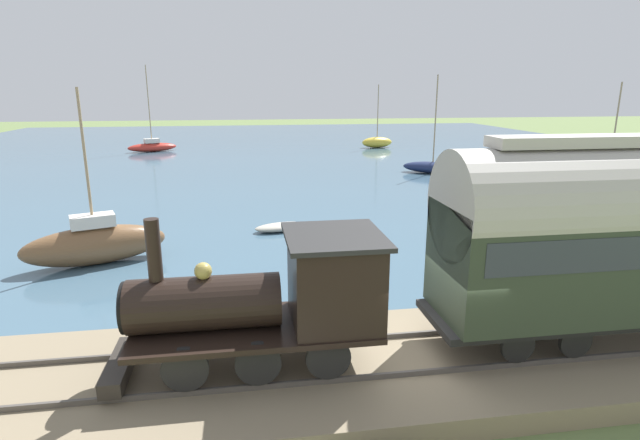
{
  "coord_description": "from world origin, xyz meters",
  "views": [
    {
      "loc": [
        -9.73,
        3.91,
        6.37
      ],
      "look_at": [
        6.48,
        1.41,
        2.05
      ],
      "focal_mm": 28.0,
      "sensor_mm": 36.0,
      "label": 1
    }
  ],
  "objects_px": {
    "sailboat_brown": "(95,244)",
    "rowboat_far_out": "(455,258)",
    "sailboat_red": "(152,146)",
    "sailboat_black": "(607,181)",
    "rowboat_mid_harbor": "(620,279)",
    "steam_locomotive": "(279,294)",
    "sailboat_yellow": "(377,142)",
    "sailboat_navy": "(433,167)",
    "rowboat_near_shore": "(282,227)"
  },
  "relations": [
    {
      "from": "steam_locomotive",
      "to": "rowboat_near_shore",
      "type": "xyz_separation_m",
      "value": [
        12.44,
        -1.0,
        -1.99
      ]
    },
    {
      "from": "rowboat_mid_harbor",
      "to": "rowboat_far_out",
      "type": "distance_m",
      "value": 5.44
    },
    {
      "from": "sailboat_brown",
      "to": "rowboat_far_out",
      "type": "bearing_deg",
      "value": -118.39
    },
    {
      "from": "sailboat_black",
      "to": "sailboat_red",
      "type": "relative_size",
      "value": 0.78
    },
    {
      "from": "sailboat_yellow",
      "to": "sailboat_brown",
      "type": "bearing_deg",
      "value": 143.43
    },
    {
      "from": "steam_locomotive",
      "to": "sailboat_red",
      "type": "bearing_deg",
      "value": 12.64
    },
    {
      "from": "sailboat_yellow",
      "to": "sailboat_red",
      "type": "bearing_deg",
      "value": 83.25
    },
    {
      "from": "steam_locomotive",
      "to": "rowboat_near_shore",
      "type": "distance_m",
      "value": 12.64
    },
    {
      "from": "steam_locomotive",
      "to": "rowboat_mid_harbor",
      "type": "relative_size",
      "value": 1.96
    },
    {
      "from": "sailboat_yellow",
      "to": "rowboat_far_out",
      "type": "xyz_separation_m",
      "value": [
        -37.59,
        7.08,
        -0.44
      ]
    },
    {
      "from": "sailboat_navy",
      "to": "rowboat_near_shore",
      "type": "distance_m",
      "value": 19.42
    },
    {
      "from": "sailboat_black",
      "to": "sailboat_yellow",
      "type": "xyz_separation_m",
      "value": [
        25.73,
        8.49,
        0.06
      ]
    },
    {
      "from": "sailboat_brown",
      "to": "rowboat_far_out",
      "type": "distance_m",
      "value": 13.49
    },
    {
      "from": "rowboat_mid_harbor",
      "to": "rowboat_far_out",
      "type": "xyz_separation_m",
      "value": [
        2.82,
        4.65,
        0.03
      ]
    },
    {
      "from": "sailboat_navy",
      "to": "sailboat_yellow",
      "type": "bearing_deg",
      "value": 31.87
    },
    {
      "from": "sailboat_brown",
      "to": "rowboat_far_out",
      "type": "relative_size",
      "value": 2.76
    },
    {
      "from": "rowboat_near_shore",
      "to": "sailboat_brown",
      "type": "bearing_deg",
      "value": 102.54
    },
    {
      "from": "steam_locomotive",
      "to": "rowboat_mid_harbor",
      "type": "distance_m",
      "value": 12.69
    },
    {
      "from": "sailboat_black",
      "to": "sailboat_brown",
      "type": "distance_m",
      "value": 30.57
    },
    {
      "from": "sailboat_red",
      "to": "rowboat_mid_harbor",
      "type": "height_order",
      "value": "sailboat_red"
    },
    {
      "from": "sailboat_red",
      "to": "rowboat_near_shore",
      "type": "bearing_deg",
      "value": 177.34
    },
    {
      "from": "steam_locomotive",
      "to": "sailboat_black",
      "type": "relative_size",
      "value": 0.85
    },
    {
      "from": "rowboat_mid_harbor",
      "to": "sailboat_yellow",
      "type": "bearing_deg",
      "value": -61.94
    },
    {
      "from": "sailboat_navy",
      "to": "sailboat_black",
      "type": "bearing_deg",
      "value": -99.5
    },
    {
      "from": "sailboat_black",
      "to": "sailboat_brown",
      "type": "xyz_separation_m",
      "value": [
        -9.93,
        28.91,
        0.23
      ]
    },
    {
      "from": "rowboat_mid_harbor",
      "to": "rowboat_near_shore",
      "type": "xyz_separation_m",
      "value": [
        8.19,
        10.78,
        0.03
      ]
    },
    {
      "from": "sailboat_black",
      "to": "rowboat_far_out",
      "type": "height_order",
      "value": "sailboat_black"
    },
    {
      "from": "steam_locomotive",
      "to": "sailboat_navy",
      "type": "distance_m",
      "value": 30.38
    },
    {
      "from": "sailboat_black",
      "to": "sailboat_red",
      "type": "distance_m",
      "value": 41.62
    },
    {
      "from": "sailboat_black",
      "to": "rowboat_far_out",
      "type": "xyz_separation_m",
      "value": [
        -11.86,
        15.57,
        -0.38
      ]
    },
    {
      "from": "sailboat_navy",
      "to": "rowboat_mid_harbor",
      "type": "distance_m",
      "value": 22.8
    },
    {
      "from": "sailboat_navy",
      "to": "rowboat_far_out",
      "type": "xyz_separation_m",
      "value": [
        -19.88,
        6.78,
        -0.3
      ]
    },
    {
      "from": "sailboat_red",
      "to": "steam_locomotive",
      "type": "bearing_deg",
      "value": 171.1
    },
    {
      "from": "sailboat_red",
      "to": "sailboat_black",
      "type": "bearing_deg",
      "value": -149.71
    },
    {
      "from": "sailboat_brown",
      "to": "sailboat_yellow",
      "type": "bearing_deg",
      "value": -49.94
    },
    {
      "from": "sailboat_black",
      "to": "rowboat_mid_harbor",
      "type": "bearing_deg",
      "value": 152.86
    },
    {
      "from": "sailboat_black",
      "to": "rowboat_far_out",
      "type": "bearing_deg",
      "value": 136.78
    },
    {
      "from": "rowboat_mid_harbor",
      "to": "rowboat_near_shore",
      "type": "height_order",
      "value": "rowboat_near_shore"
    },
    {
      "from": "steam_locomotive",
      "to": "sailboat_yellow",
      "type": "xyz_separation_m",
      "value": [
        44.66,
        -14.21,
        -1.55
      ]
    },
    {
      "from": "sailboat_yellow",
      "to": "rowboat_mid_harbor",
      "type": "xyz_separation_m",
      "value": [
        -40.41,
        2.43,
        -0.47
      ]
    },
    {
      "from": "rowboat_near_shore",
      "to": "rowboat_far_out",
      "type": "bearing_deg",
      "value": -144.16
    },
    {
      "from": "sailboat_brown",
      "to": "rowboat_near_shore",
      "type": "xyz_separation_m",
      "value": [
        3.43,
        -7.21,
        -0.6
      ]
    },
    {
      "from": "sailboat_navy",
      "to": "sailboat_yellow",
      "type": "height_order",
      "value": "sailboat_navy"
    },
    {
      "from": "sailboat_navy",
      "to": "rowboat_far_out",
      "type": "relative_size",
      "value": 3.18
    },
    {
      "from": "sailboat_navy",
      "to": "rowboat_near_shore",
      "type": "height_order",
      "value": "sailboat_navy"
    },
    {
      "from": "rowboat_near_shore",
      "to": "rowboat_far_out",
      "type": "xyz_separation_m",
      "value": [
        -5.37,
        -6.13,
        -0.0
      ]
    },
    {
      "from": "sailboat_brown",
      "to": "sailboat_yellow",
      "type": "relative_size",
      "value": 0.94
    },
    {
      "from": "sailboat_brown",
      "to": "rowboat_mid_harbor",
      "type": "distance_m",
      "value": 18.62
    },
    {
      "from": "sailboat_red",
      "to": "sailboat_navy",
      "type": "distance_m",
      "value": 29.76
    },
    {
      "from": "steam_locomotive",
      "to": "sailboat_yellow",
      "type": "distance_m",
      "value": 46.89
    }
  ]
}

